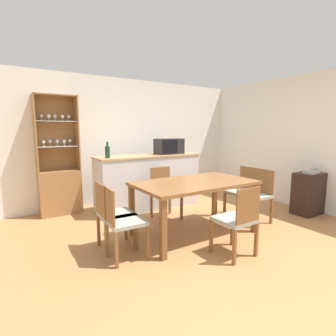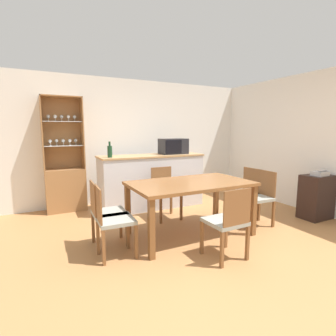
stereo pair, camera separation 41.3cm
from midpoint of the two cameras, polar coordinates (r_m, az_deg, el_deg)
ground_plane at (r=3.72m, az=6.25°, el=-15.77°), size 18.00×18.00×0.00m
wall_back at (r=5.69m, az=-10.32°, el=5.79°), size 6.80×0.06×2.55m
wall_right at (r=5.56m, az=25.80°, el=5.03°), size 0.06×4.60×2.55m
kitchen_counter at (r=5.13m, az=-6.61°, el=-2.92°), size 2.03×0.63×1.03m
display_cabinet at (r=5.19m, az=-24.71°, el=-2.60°), size 0.70×0.37×2.11m
dining_table at (r=3.78m, az=2.70°, el=-4.25°), size 1.71×1.00×0.78m
dining_chair_head_near at (r=3.23m, az=11.20°, el=-11.04°), size 0.43×0.43×0.87m
dining_chair_side_left_far at (r=3.47m, az=-15.23°, el=-9.80°), size 0.43×0.43×0.87m
dining_chair_side_right_near at (r=4.50m, az=16.29°, el=-5.69°), size 0.44×0.44×0.87m
dining_chair_head_far at (r=4.51m, az=-3.32°, el=-5.31°), size 0.42×0.42×0.87m
dining_chair_side_right_far at (r=4.70m, az=13.51°, el=-4.99°), size 0.44×0.44×0.87m
dining_chair_side_left_near at (r=3.20m, az=-13.62°, el=-11.31°), size 0.44×0.44×0.87m
microwave at (r=5.26m, az=-2.04°, el=4.75°), size 0.54×0.34×0.31m
wine_bottle at (r=4.66m, az=-15.53°, el=3.45°), size 0.08×0.08×0.28m
side_cabinet at (r=5.27m, az=26.27°, el=-5.00°), size 0.52×0.36×0.75m
telephone at (r=5.15m, az=26.83°, el=-0.64°), size 0.24×0.19×0.11m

